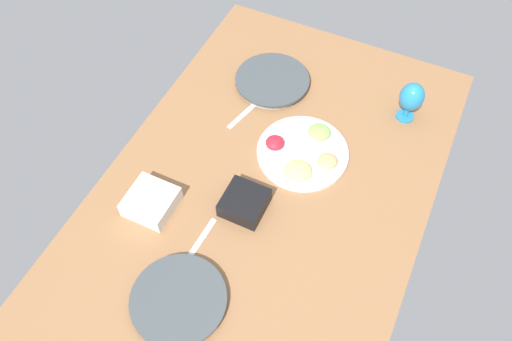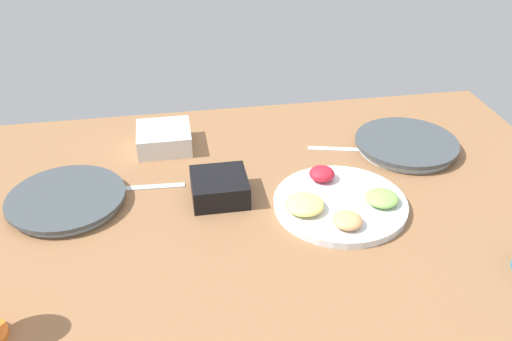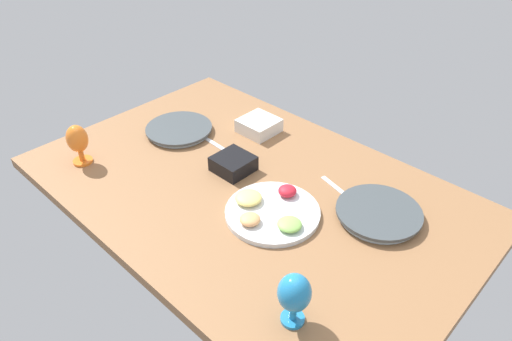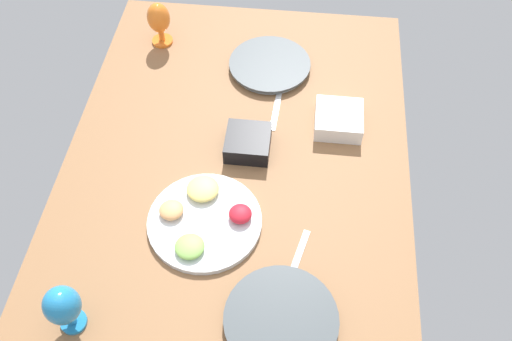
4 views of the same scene
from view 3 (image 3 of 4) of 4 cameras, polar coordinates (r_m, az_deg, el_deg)
ground_plane at (r=170.84cm, az=-0.87°, el=-2.41°), size 160.00×104.00×4.00cm
dinner_plate_left at (r=160.74cm, az=14.68°, el=-5.07°), size 28.39×28.39×2.97cm
dinner_plate_right at (r=202.50cm, az=-9.34°, el=4.93°), size 28.08×28.08×2.53cm
fruit_platter at (r=156.64cm, az=1.82°, el=-4.92°), size 31.81×31.81×5.15cm
hurricane_glass_orange at (r=188.79cm, az=-20.87°, el=3.41°), size 7.98×7.98×16.17cm
hurricane_glass_blue at (r=121.31cm, az=4.68°, el=-14.78°), size 8.76×8.76×16.25cm
square_bowl_black at (r=175.81cm, az=-2.78°, el=0.93°), size 13.45×13.45×5.84cm
square_bowl_white at (r=199.51cm, az=0.36°, el=5.57°), size 14.73×14.73×5.77cm
fork_by_left_plate at (r=170.18cm, az=10.01°, el=-2.24°), size 17.90×6.13×0.60cm
fork_by_right_plate at (r=192.08cm, az=-4.77°, el=3.11°), size 18.07×2.74×0.60cm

